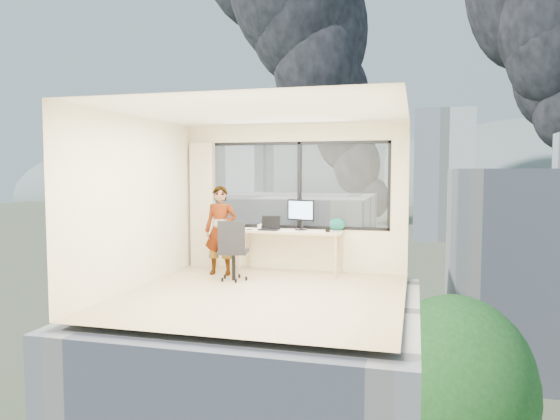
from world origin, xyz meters
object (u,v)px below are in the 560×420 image
(laptop, at_px, (269,224))
(handbag, at_px, (337,224))
(game_console, at_px, (268,226))
(desk, at_px, (290,252))
(monitor, at_px, (301,214))
(chair, at_px, (234,250))
(person, at_px, (221,230))

(laptop, relative_size, handbag, 1.29)
(game_console, xyz_separation_m, laptop, (0.08, -0.24, 0.07))
(laptop, bearing_deg, desk, 11.09)
(monitor, bearing_deg, handbag, 26.92)
(desk, height_order, monitor, monitor)
(desk, distance_m, monitor, 0.68)
(chair, bearing_deg, desk, 37.97)
(monitor, height_order, game_console, monitor)
(laptop, distance_m, handbag, 1.19)
(game_console, xyz_separation_m, handbag, (1.24, 0.01, 0.07))
(monitor, bearing_deg, chair, -114.92)
(game_console, bearing_deg, chair, -106.77)
(handbag, bearing_deg, game_console, 172.01)
(person, height_order, laptop, person)
(laptop, bearing_deg, person, -152.07)
(chair, relative_size, monitor, 1.87)
(game_console, distance_m, laptop, 0.27)
(game_console, height_order, laptop, laptop)
(person, bearing_deg, monitor, 20.78)
(chair, height_order, game_console, chair)
(chair, distance_m, game_console, 1.10)
(chair, bearing_deg, laptop, 53.21)
(monitor, bearing_deg, person, -137.84)
(game_console, bearing_deg, handbag, -0.15)
(handbag, bearing_deg, desk, -175.10)
(person, distance_m, monitor, 1.43)
(desk, bearing_deg, monitor, 30.46)
(person, relative_size, laptop, 4.22)
(desk, relative_size, laptop, 4.98)
(chair, bearing_deg, person, 122.47)
(laptop, xyz_separation_m, handbag, (1.16, 0.26, -0.00))
(chair, height_order, laptop, chair)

